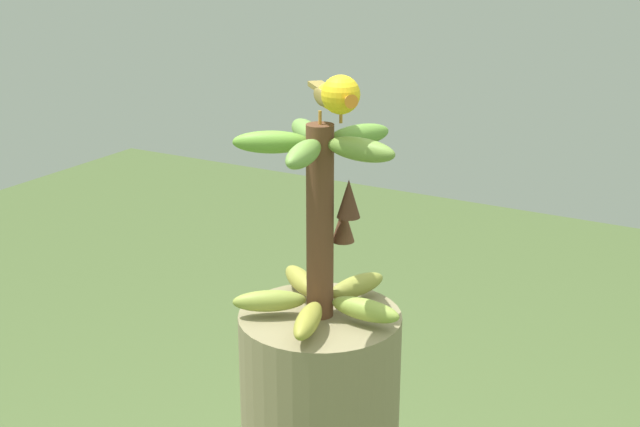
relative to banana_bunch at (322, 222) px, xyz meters
The scene contains 2 objects.
banana_bunch is the anchor object (origin of this frame).
perched_bird 0.20m from the banana_bunch, behind, with size 0.15×0.15×0.08m.
Camera 1 is at (-0.61, 1.08, 1.70)m, focal length 48.14 mm.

